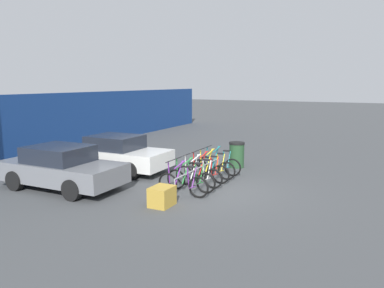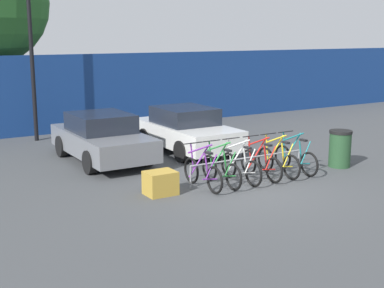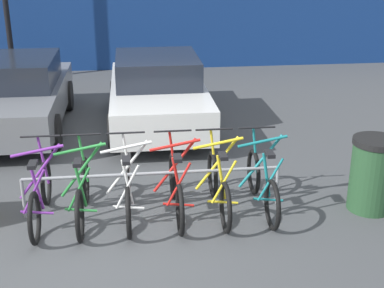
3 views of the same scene
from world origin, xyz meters
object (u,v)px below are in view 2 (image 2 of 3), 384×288
Objects in this scene: bicycle_red at (261,164)px; lamp_post at (30,22)px; bike_rack at (248,160)px; trash_bin at (340,148)px; bicycle_purple at (203,173)px; car_white at (186,130)px; bicycle_green at (221,170)px; cargo_crate at (160,183)px; bicycle_teal at (296,159)px; car_grey at (102,138)px; bicycle_yellow at (278,161)px; bicycle_white at (241,167)px.

lamp_post is at bearing 112.06° from bicycle_red.
bicycle_red is at bearing -65.71° from lamp_post.
trash_bin reaches higher than bike_rack.
bicycle_purple is 4.18m from car_white.
bicycle_red is at bearing -0.65° from bicycle_green.
trash_bin is at bearing -2.58° from cargo_crate.
bicycle_teal is 2.44× the size of cargo_crate.
bike_rack is at bearing 151.07° from bicycle_red.
car_grey reaches higher than bicycle_purple.
bicycle_green is at bearing -107.90° from car_white.
bicycle_green is 0.42× the size of car_white.
bicycle_yellow reaches higher than trash_bin.
bicycle_green is 3.98m from car_white.
bicycle_yellow is at bearing 176.13° from bicycle_teal.
bicycle_yellow is 0.41× the size of car_grey.
bicycle_white is 0.42× the size of car_white.
lamp_post is at bearing 130.52° from car_white.
lamp_post reaches higher than bicycle_purple.
bicycle_white is 1.00× the size of bicycle_teal.
car_white reaches higher than cargo_crate.
car_grey is at bearing 123.32° from bike_rack.
bicycle_purple is 0.54m from bicycle_green.
bicycle_purple is 2.44× the size of cargo_crate.
cargo_crate is at bearing 174.92° from bicycle_teal.
bicycle_teal is (0.60, 0.00, 0.00)m from bicycle_yellow.
lamp_post reaches higher than bike_rack.
bicycle_purple and bicycle_green have the same top height.
lamp_post is 8.77m from cargo_crate.
cargo_crate is at bearing 177.42° from trash_bin.
bicycle_red is at bearing -1.71° from cargo_crate.
bicycle_white is 0.64m from bicycle_red.
bicycle_purple is 1.11m from cargo_crate.
cargo_crate is (-1.64, 0.09, -0.10)m from bicycle_green.
car_white is at bearing 62.27° from bicycle_purple.
car_white reaches higher than bicycle_white.
trash_bin is (3.90, -0.16, 0.14)m from bicycle_green.
bike_rack is at bearing 8.35° from bicycle_green.
bicycle_red is 9.48m from lamp_post.
bicycle_white is at bearing 177.16° from trash_bin.
bicycle_purple is at bearing -77.10° from lamp_post.
bicycle_white and bicycle_red have the same top height.
lamp_post is at bearing 117.46° from bicycle_yellow.
car_grey reaches higher than bicycle_red.
trash_bin is at bearing -3.05° from bicycle_green.
bicycle_white is at bearing 176.13° from bicycle_teal.
bicycle_teal reaches higher than trash_bin.
trash_bin is at bearing -52.42° from lamp_post.
cargo_crate is (-2.58, -0.06, -0.21)m from bike_rack.
bicycle_red is at bearing -89.79° from car_white.
bicycle_green reaches higher than cargo_crate.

